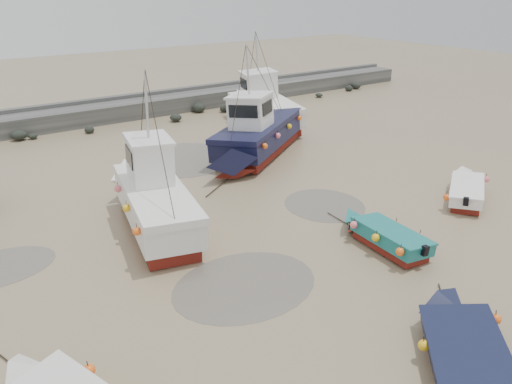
% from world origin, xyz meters
% --- Properties ---
extents(ground, '(120.00, 120.00, 0.00)m').
position_xyz_m(ground, '(0.00, 0.00, 0.00)').
color(ground, '#8C7C59').
rests_on(ground, ground).
extents(seawall, '(60.00, 4.92, 1.50)m').
position_xyz_m(seawall, '(0.05, 21.99, 0.63)').
color(seawall, '#5F5F5B').
rests_on(seawall, ground).
extents(puddle_a, '(5.01, 5.01, 0.01)m').
position_xyz_m(puddle_a, '(-2.45, -1.21, 0.00)').
color(puddle_a, '#5E584D').
rests_on(puddle_a, ground).
extents(puddle_b, '(3.48, 3.48, 0.01)m').
position_xyz_m(puddle_b, '(4.04, 2.08, 0.00)').
color(puddle_b, '#5E584D').
rests_on(puddle_b, ground).
extents(puddle_d, '(6.31, 6.31, 0.01)m').
position_xyz_m(puddle_d, '(1.57, 11.44, 0.00)').
color(puddle_d, '#5E584D').
rests_on(puddle_d, ground).
extents(dinghy_1, '(5.12, 5.28, 1.43)m').
position_xyz_m(dinghy_1, '(0.06, -7.73, 0.54)').
color(dinghy_1, maroon).
rests_on(dinghy_1, ground).
extents(dinghy_2, '(2.04, 5.31, 1.43)m').
position_xyz_m(dinghy_2, '(3.28, -1.99, 0.56)').
color(dinghy_2, maroon).
rests_on(dinghy_2, ground).
extents(dinghy_3, '(5.20, 3.64, 1.43)m').
position_xyz_m(dinghy_3, '(9.91, -1.11, 0.55)').
color(dinghy_3, maroon).
rests_on(dinghy_3, ground).
extents(cabin_boat_1, '(3.86, 9.67, 6.22)m').
position_xyz_m(cabin_boat_1, '(-3.06, 4.60, 1.36)').
color(cabin_boat_1, maroon).
rests_on(cabin_boat_1, ground).
extents(cabin_boat_2, '(9.91, 7.31, 6.22)m').
position_xyz_m(cabin_boat_2, '(5.38, 9.34, 1.31)').
color(cabin_boat_2, maroon).
rests_on(cabin_boat_2, ground).
extents(cabin_boat_3, '(5.32, 10.45, 6.22)m').
position_xyz_m(cabin_boat_3, '(9.74, 14.84, 1.33)').
color(cabin_boat_3, maroon).
rests_on(cabin_boat_3, ground).
extents(person, '(0.64, 0.43, 1.75)m').
position_xyz_m(person, '(-2.10, 8.08, 0.00)').
color(person, '#191E3B').
rests_on(person, ground).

